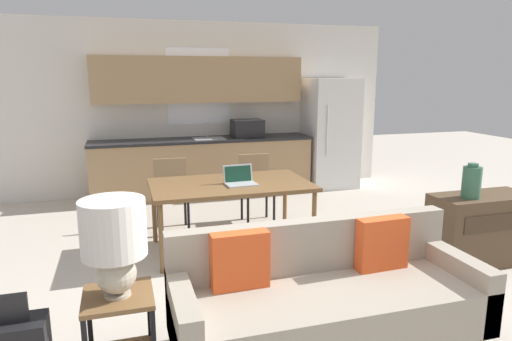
{
  "coord_description": "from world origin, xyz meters",
  "views": [
    {
      "loc": [
        -1.24,
        -2.71,
        1.87
      ],
      "look_at": [
        0.03,
        1.5,
        0.95
      ],
      "focal_mm": 32.0,
      "sensor_mm": 36.0,
      "label": 1
    }
  ],
  "objects_px": {
    "couch": "(325,296)",
    "dining_chair_far_right": "(256,184)",
    "side_table": "(120,322)",
    "credenza": "(480,229)",
    "refrigerator": "(331,133)",
    "table_lamp": "(114,239)",
    "laptop": "(240,180)",
    "dining_table": "(231,188)",
    "dining_chair_far_left": "(172,190)",
    "vase": "(472,182)"
  },
  "relations": [
    {
      "from": "couch",
      "to": "dining_chair_far_right",
      "type": "xyz_separation_m",
      "value": [
        0.32,
        2.76,
        0.16
      ]
    },
    {
      "from": "side_table",
      "to": "credenza",
      "type": "height_order",
      "value": "credenza"
    },
    {
      "from": "refrigerator",
      "to": "table_lamp",
      "type": "height_order",
      "value": "refrigerator"
    },
    {
      "from": "refrigerator",
      "to": "dining_chair_far_right",
      "type": "distance_m",
      "value": 2.32
    },
    {
      "from": "side_table",
      "to": "dining_chair_far_right",
      "type": "xyz_separation_m",
      "value": [
        1.72,
        2.76,
        0.13
      ]
    },
    {
      "from": "credenza",
      "to": "laptop",
      "type": "relative_size",
      "value": 3.06
    },
    {
      "from": "dining_chair_far_right",
      "to": "dining_table",
      "type": "bearing_deg",
      "value": -120.79
    },
    {
      "from": "dining_table",
      "to": "dining_chair_far_left",
      "type": "height_order",
      "value": "dining_chair_far_left"
    },
    {
      "from": "side_table",
      "to": "refrigerator",
      "type": "bearing_deg",
      "value": 50.57
    },
    {
      "from": "refrigerator",
      "to": "vase",
      "type": "xyz_separation_m",
      "value": [
        -0.19,
        -3.46,
        -0.05
      ]
    },
    {
      "from": "dining_chair_far_right",
      "to": "credenza",
      "type": "bearing_deg",
      "value": -45.96
    },
    {
      "from": "table_lamp",
      "to": "credenza",
      "type": "relative_size",
      "value": 0.6
    },
    {
      "from": "credenza",
      "to": "dining_chair_far_right",
      "type": "bearing_deg",
      "value": 132.3
    },
    {
      "from": "dining_table",
      "to": "vase",
      "type": "distance_m",
      "value": 2.4
    },
    {
      "from": "refrigerator",
      "to": "dining_table",
      "type": "distance_m",
      "value": 3.27
    },
    {
      "from": "dining_table",
      "to": "couch",
      "type": "height_order",
      "value": "couch"
    },
    {
      "from": "refrigerator",
      "to": "credenza",
      "type": "xyz_separation_m",
      "value": [
        0.02,
        -3.41,
        -0.56
      ]
    },
    {
      "from": "table_lamp",
      "to": "dining_chair_far_right",
      "type": "bearing_deg",
      "value": 58.18
    },
    {
      "from": "dining_chair_far_left",
      "to": "table_lamp",
      "type": "bearing_deg",
      "value": -101.52
    },
    {
      "from": "refrigerator",
      "to": "dining_chair_far_left",
      "type": "xyz_separation_m",
      "value": [
        -2.84,
        -1.47,
        -0.42
      ]
    },
    {
      "from": "couch",
      "to": "side_table",
      "type": "distance_m",
      "value": 1.4
    },
    {
      "from": "refrigerator",
      "to": "laptop",
      "type": "distance_m",
      "value": 3.27
    },
    {
      "from": "credenza",
      "to": "dining_chair_far_right",
      "type": "xyz_separation_m",
      "value": [
        -1.77,
        1.95,
        0.14
      ]
    },
    {
      "from": "dining_table",
      "to": "dining_chair_far_left",
      "type": "bearing_deg",
      "value": 122.41
    },
    {
      "from": "dining_table",
      "to": "table_lamp",
      "type": "distance_m",
      "value": 2.27
    },
    {
      "from": "couch",
      "to": "side_table",
      "type": "height_order",
      "value": "couch"
    },
    {
      "from": "credenza",
      "to": "side_table",
      "type": "bearing_deg",
      "value": -166.92
    },
    {
      "from": "refrigerator",
      "to": "laptop",
      "type": "bearing_deg",
      "value": -132.72
    },
    {
      "from": "dining_chair_far_right",
      "to": "laptop",
      "type": "height_order",
      "value": "laptop"
    },
    {
      "from": "laptop",
      "to": "dining_table",
      "type": "bearing_deg",
      "value": 132.56
    },
    {
      "from": "dining_table",
      "to": "couch",
      "type": "distance_m",
      "value": 1.95
    },
    {
      "from": "refrigerator",
      "to": "couch",
      "type": "distance_m",
      "value": 4.74
    },
    {
      "from": "couch",
      "to": "table_lamp",
      "type": "height_order",
      "value": "table_lamp"
    },
    {
      "from": "side_table",
      "to": "credenza",
      "type": "bearing_deg",
      "value": 13.08
    },
    {
      "from": "vase",
      "to": "refrigerator",
      "type": "bearing_deg",
      "value": 86.89
    },
    {
      "from": "table_lamp",
      "to": "side_table",
      "type": "bearing_deg",
      "value": 88.83
    },
    {
      "from": "couch",
      "to": "side_table",
      "type": "bearing_deg",
      "value": 179.84
    },
    {
      "from": "table_lamp",
      "to": "dining_chair_far_right",
      "type": "height_order",
      "value": "table_lamp"
    },
    {
      "from": "table_lamp",
      "to": "laptop",
      "type": "xyz_separation_m",
      "value": [
        1.26,
        1.84,
        -0.13
      ]
    },
    {
      "from": "couch",
      "to": "table_lamp",
      "type": "distance_m",
      "value": 1.52
    },
    {
      "from": "dining_chair_far_right",
      "to": "laptop",
      "type": "xyz_separation_m",
      "value": [
        -0.46,
        -0.93,
        0.29
      ]
    },
    {
      "from": "credenza",
      "to": "laptop",
      "type": "xyz_separation_m",
      "value": [
        -2.23,
        1.01,
        0.43
      ]
    },
    {
      "from": "refrigerator",
      "to": "vase",
      "type": "height_order",
      "value": "refrigerator"
    },
    {
      "from": "side_table",
      "to": "dining_chair_far_left",
      "type": "height_order",
      "value": "dining_chair_far_left"
    },
    {
      "from": "dining_table",
      "to": "dining_chair_far_right",
      "type": "xyz_separation_m",
      "value": [
        0.54,
        0.85,
        -0.19
      ]
    },
    {
      "from": "side_table",
      "to": "vase",
      "type": "bearing_deg",
      "value": 13.09
    },
    {
      "from": "dining_chair_far_left",
      "to": "credenza",
      "type": "bearing_deg",
      "value": -32.82
    },
    {
      "from": "table_lamp",
      "to": "couch",
      "type": "bearing_deg",
      "value": 0.52
    },
    {
      "from": "table_lamp",
      "to": "refrigerator",
      "type": "bearing_deg",
      "value": 50.67
    },
    {
      "from": "dining_table",
      "to": "table_lamp",
      "type": "bearing_deg",
      "value": -121.5
    }
  ]
}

